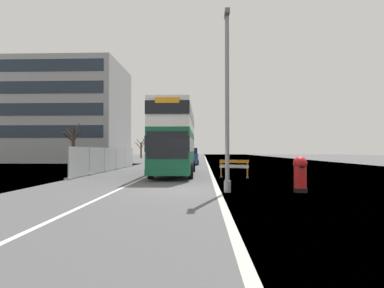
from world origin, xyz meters
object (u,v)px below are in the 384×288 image
at_px(red_pillar_postbox, 300,173).
at_px(car_receding_mid, 186,156).
at_px(car_oncoming_near, 191,157).
at_px(double_decker_bus, 175,139).
at_px(roadworks_barrier, 234,166).
at_px(lamppost_foreground, 227,107).

relative_size(red_pillar_postbox, car_receding_mid, 0.34).
xyz_separation_m(car_oncoming_near, car_receding_mid, (-0.96, 7.24, -0.02)).
bearing_deg(red_pillar_postbox, double_decker_bus, 123.02).
height_order(roadworks_barrier, car_receding_mid, car_receding_mid).
bearing_deg(red_pillar_postbox, roadworks_barrier, 107.67).
relative_size(double_decker_bus, roadworks_barrier, 5.88).
distance_m(double_decker_bus, red_pillar_postbox, 11.50).
distance_m(lamppost_foreground, car_receding_mid, 33.37).
relative_size(roadworks_barrier, car_receding_mid, 0.42).
height_order(red_pillar_postbox, car_oncoming_near, car_oncoming_near).
height_order(red_pillar_postbox, car_receding_mid, car_receding_mid).
relative_size(red_pillar_postbox, roadworks_barrier, 0.80).
bearing_deg(roadworks_barrier, red_pillar_postbox, -72.33).
xyz_separation_m(double_decker_bus, red_pillar_postbox, (6.19, -9.53, -1.80)).
xyz_separation_m(lamppost_foreground, car_oncoming_near, (-2.54, 25.84, -2.66)).
bearing_deg(car_oncoming_near, roadworks_barrier, -79.49).
bearing_deg(double_decker_bus, red_pillar_postbox, -56.98).
bearing_deg(roadworks_barrier, double_decker_bus, 145.15).
bearing_deg(double_decker_bus, car_oncoming_near, 88.09).
bearing_deg(car_oncoming_near, double_decker_bus, -91.91).
distance_m(double_decker_bus, car_receding_mid, 23.44).
bearing_deg(car_receding_mid, lamppost_foreground, -83.96).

